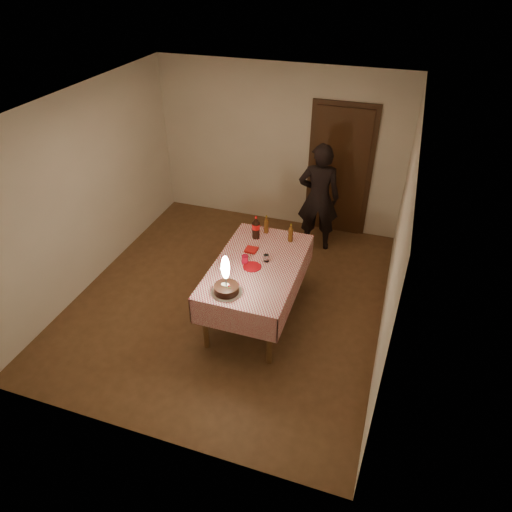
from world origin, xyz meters
name	(u,v)px	position (x,y,z in m)	size (l,w,h in m)	color
ground	(231,297)	(0.00, 0.00, 0.00)	(4.00, 4.50, 0.01)	brown
room_shell	(231,185)	(0.03, 0.08, 1.65)	(4.04, 4.54, 2.62)	silver
dining_table	(257,271)	(0.45, -0.21, 0.69)	(1.02, 1.72, 0.80)	brown
birthday_cake	(226,284)	(0.29, -0.83, 0.92)	(0.35, 0.35, 0.48)	white
red_plate	(252,267)	(0.41, -0.29, 0.80)	(0.22, 0.22, 0.01)	#A90B14
red_cup	(245,259)	(0.30, -0.23, 0.85)	(0.08, 0.08, 0.10)	#A90B24
clear_cup	(266,258)	(0.53, -0.12, 0.84)	(0.07, 0.07, 0.09)	silver
napkin_stack	(251,250)	(0.29, 0.05, 0.81)	(0.15, 0.15, 0.02)	red
cola_bottle	(256,228)	(0.25, 0.35, 0.95)	(0.10, 0.10, 0.32)	black
amber_bottle_left	(266,225)	(0.34, 0.52, 0.92)	(0.06, 0.06, 0.25)	#56300E
amber_bottle_right	(291,233)	(0.70, 0.42, 0.92)	(0.06, 0.06, 0.25)	#56300E
photographer	(319,198)	(0.81, 1.62, 0.85)	(0.68, 0.51, 1.70)	black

